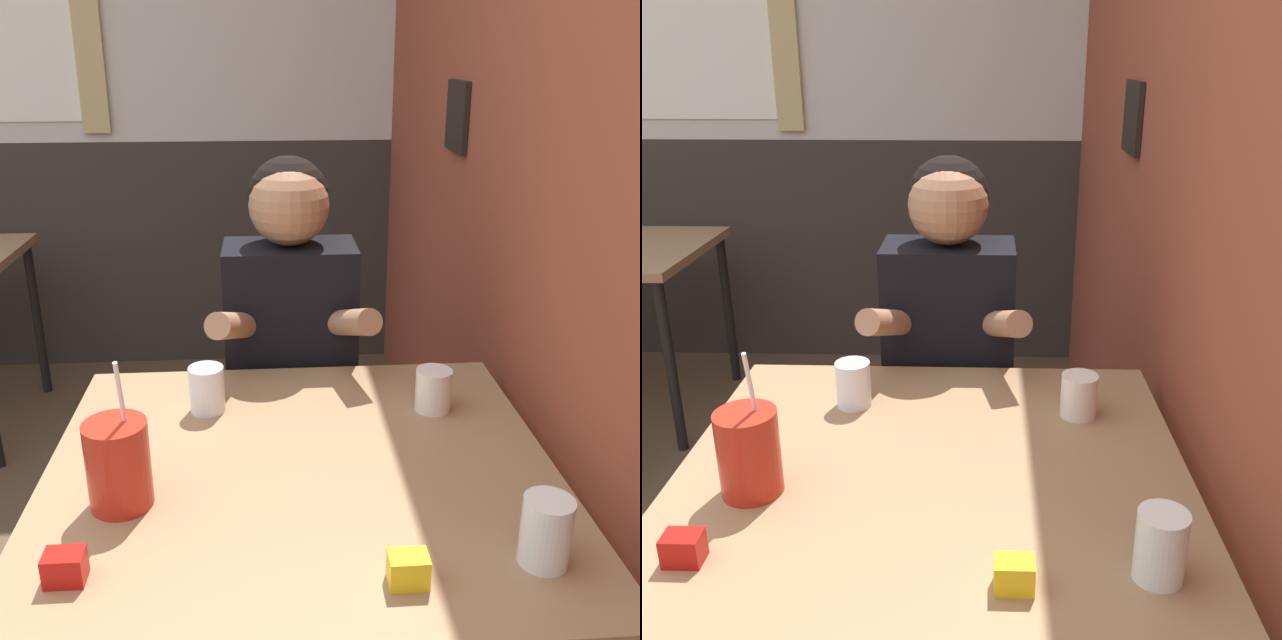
# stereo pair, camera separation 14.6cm
# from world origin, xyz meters

# --- Properties ---
(brick_wall_right) EXTENTS (0.08, 4.63, 2.70)m
(brick_wall_right) POSITION_xyz_m (1.53, 1.32, 1.35)
(brick_wall_right) COLOR brown
(brick_wall_right) RESTS_ON ground_plane
(back_wall) EXTENTS (6.00, 0.09, 2.70)m
(back_wall) POSITION_xyz_m (-0.01, 2.66, 1.36)
(back_wall) COLOR silver
(back_wall) RESTS_ON ground_plane
(main_table) EXTENTS (0.97, 0.91, 0.75)m
(main_table) POSITION_xyz_m (0.96, 0.41, 0.68)
(main_table) COLOR #93704C
(main_table) RESTS_ON ground_plane
(person_seated) EXTENTS (0.42, 0.41, 1.25)m
(person_seated) POSITION_xyz_m (0.96, 0.99, 0.66)
(person_seated) COLOR black
(person_seated) RESTS_ON ground_plane
(cocktail_pitcher) EXTENTS (0.11, 0.11, 0.28)m
(cocktail_pitcher) POSITION_xyz_m (0.64, 0.31, 0.83)
(cocktail_pitcher) COLOR #B22819
(cocktail_pitcher) RESTS_ON main_table
(glass_near_pitcher) EXTENTS (0.08, 0.08, 0.10)m
(glass_near_pitcher) POSITION_xyz_m (0.76, 0.65, 0.80)
(glass_near_pitcher) COLOR silver
(glass_near_pitcher) RESTS_ON main_table
(glass_center) EXTENTS (0.08, 0.08, 0.11)m
(glass_center) POSITION_xyz_m (1.32, 0.11, 0.80)
(glass_center) COLOR silver
(glass_center) RESTS_ON main_table
(glass_far_side) EXTENTS (0.08, 0.08, 0.09)m
(glass_far_side) POSITION_xyz_m (1.26, 0.62, 0.79)
(glass_far_side) COLOR silver
(glass_far_side) RESTS_ON main_table
(condiment_ketchup) EXTENTS (0.06, 0.04, 0.05)m
(condiment_ketchup) POSITION_xyz_m (0.59, 0.12, 0.77)
(condiment_ketchup) COLOR #B7140F
(condiment_ketchup) RESTS_ON main_table
(condiment_mustard) EXTENTS (0.06, 0.04, 0.05)m
(condiment_mustard) POSITION_xyz_m (1.10, 0.08, 0.77)
(condiment_mustard) COLOR yellow
(condiment_mustard) RESTS_ON main_table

